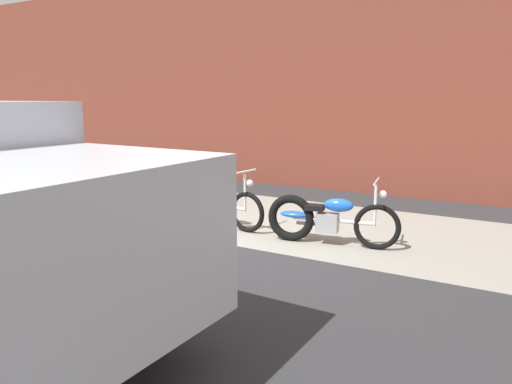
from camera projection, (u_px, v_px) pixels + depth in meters
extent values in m
plane|color=#2D2D30|center=(217.00, 243.00, 7.42)|extent=(80.00, 80.00, 0.00)
cube|color=gray|center=(271.00, 218.00, 8.91)|extent=(36.00, 3.50, 0.01)
cube|color=brown|center=(341.00, 77.00, 11.34)|extent=(36.00, 0.50, 5.32)
torus|color=black|center=(247.00, 212.00, 7.95)|extent=(0.68, 0.15, 0.68)
torus|color=black|center=(189.00, 201.00, 8.69)|extent=(0.74, 0.20, 0.73)
cylinder|color=silver|center=(217.00, 205.00, 8.31)|extent=(1.23, 0.18, 0.06)
cube|color=#99999E|center=(213.00, 206.00, 8.37)|extent=(0.34, 0.25, 0.28)
ellipsoid|color=black|center=(220.00, 192.00, 8.22)|extent=(0.46, 0.23, 0.20)
ellipsoid|color=black|center=(191.00, 198.00, 8.65)|extent=(0.46, 0.22, 0.10)
cube|color=black|center=(204.00, 193.00, 8.44)|extent=(0.30, 0.23, 0.08)
cylinder|color=silver|center=(245.00, 193.00, 7.91)|extent=(0.05, 0.05, 0.62)
cylinder|color=silver|center=(245.00, 172.00, 7.84)|extent=(0.09, 0.58, 0.03)
sphere|color=white|center=(250.00, 183.00, 7.82)|extent=(0.11, 0.11, 0.11)
cylinder|color=silver|center=(209.00, 208.00, 8.64)|extent=(0.55, 0.12, 0.06)
torus|color=black|center=(377.00, 227.00, 7.03)|extent=(0.68, 0.20, 0.68)
torus|color=black|center=(291.00, 218.00, 7.47)|extent=(0.74, 0.25, 0.73)
cylinder|color=silver|center=(333.00, 220.00, 7.24)|extent=(1.23, 0.27, 0.06)
cube|color=#99999E|center=(327.00, 223.00, 7.28)|extent=(0.35, 0.27, 0.28)
ellipsoid|color=blue|center=(339.00, 205.00, 7.17)|extent=(0.47, 0.26, 0.20)
ellipsoid|color=blue|center=(294.00, 214.00, 7.44)|extent=(0.46, 0.25, 0.10)
cube|color=black|center=(315.00, 207.00, 7.30)|extent=(0.31, 0.25, 0.08)
cylinder|color=silver|center=(375.00, 206.00, 6.99)|extent=(0.05, 0.05, 0.62)
cylinder|color=silver|center=(376.00, 181.00, 6.92)|extent=(0.13, 0.58, 0.03)
sphere|color=white|center=(383.00, 194.00, 6.92)|extent=(0.11, 0.11, 0.11)
cylinder|color=silver|center=(314.00, 224.00, 7.51)|extent=(0.55, 0.15, 0.06)
cylinder|color=black|center=(123.00, 282.00, 4.63)|extent=(0.91, 0.30, 0.90)
cube|color=silver|center=(38.00, 251.00, 3.47)|extent=(1.96, 2.35, 1.30)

